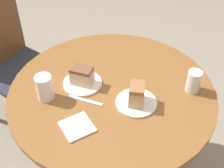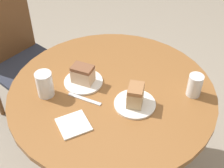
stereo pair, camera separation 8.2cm
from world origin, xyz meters
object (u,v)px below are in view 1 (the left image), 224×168
(plate_near, at_px, (83,83))
(cake_slice_far, at_px, (137,94))
(glass_water, at_px, (194,82))
(plate_far, at_px, (136,103))
(chair, at_px, (14,62))
(glass_lemonade, at_px, (45,89))
(cake_slice_near, at_px, (82,75))

(plate_near, distance_m, cake_slice_far, 0.30)
(glass_water, bearing_deg, plate_far, 155.90)
(chair, height_order, plate_far, chair)
(chair, xyz_separation_m, glass_water, (0.39, -1.15, 0.33))
(chair, distance_m, cake_slice_far, 1.09)
(plate_near, xyz_separation_m, plate_far, (0.10, -0.28, -0.00))
(chair, relative_size, cake_slice_far, 8.38)
(chair, xyz_separation_m, plate_far, (0.12, -1.03, 0.28))
(chair, bearing_deg, plate_near, -99.36)
(plate_far, relative_size, glass_lemonade, 1.53)
(glass_lemonade, relative_size, glass_water, 1.13)
(chair, height_order, cake_slice_near, chair)
(plate_near, height_order, glass_lemonade, glass_lemonade)
(cake_slice_far, height_order, glass_water, glass_water)
(plate_near, bearing_deg, glass_lemonade, 167.98)
(cake_slice_near, bearing_deg, cake_slice_far, -70.36)
(glass_lemonade, bearing_deg, cake_slice_near, -12.02)
(chair, bearing_deg, cake_slice_near, -99.36)
(chair, bearing_deg, cake_slice_far, -94.42)
(glass_lemonade, bearing_deg, cake_slice_far, -47.87)
(plate_far, height_order, glass_water, glass_water)
(plate_far, xyz_separation_m, cake_slice_far, (0.00, 0.00, 0.05))
(chair, distance_m, plate_near, 0.80)
(cake_slice_near, bearing_deg, plate_far, -70.36)
(glass_lemonade, bearing_deg, plate_near, -12.02)
(chair, bearing_deg, plate_far, -94.42)
(chair, xyz_separation_m, cake_slice_near, (0.03, -0.75, 0.33))
(glass_water, bearing_deg, chair, 108.86)
(chair, distance_m, plate_far, 1.07)
(chair, height_order, plate_near, chair)
(plate_far, xyz_separation_m, glass_lemonade, (-0.29, 0.32, 0.05))
(plate_far, xyz_separation_m, glass_water, (0.27, -0.12, 0.05))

